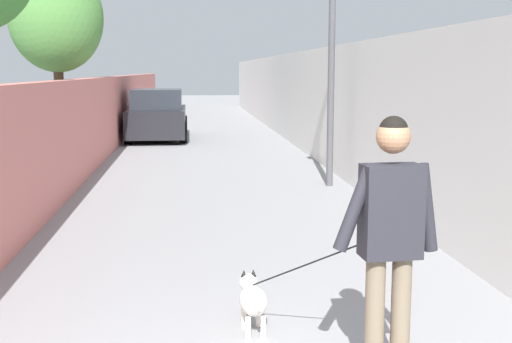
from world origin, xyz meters
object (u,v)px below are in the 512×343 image
object	(u,v)px
tree_left_near	(56,19)
person_skateboarder	(390,226)
lamp_post	(332,38)
car_near	(157,116)
dog	(253,299)

from	to	relation	value
tree_left_near	person_skateboarder	xyz separation A→B (m)	(-11.92, -4.35, -2.20)
tree_left_near	lamp_post	xyz separation A→B (m)	(-4.32, -5.60, -0.62)
tree_left_near	car_near	world-z (taller)	tree_left_near
person_skateboarder	dog	distance (m)	1.52
person_skateboarder	car_near	xyz separation A→B (m)	(16.30, 2.28, -0.38)
person_skateboarder	dog	bearing A→B (deg)	38.49
lamp_post	car_near	xyz separation A→B (m)	(8.70, 3.53, -1.95)
lamp_post	dog	distance (m)	7.31
lamp_post	person_skateboarder	xyz separation A→B (m)	(-7.60, 1.25, -1.58)
car_near	person_skateboarder	bearing A→B (deg)	-172.03
tree_left_near	lamp_post	size ratio (longest dim) A/B	1.19
tree_left_near	person_skateboarder	bearing A→B (deg)	-159.95
tree_left_near	dog	distance (m)	11.87
dog	car_near	distance (m)	15.37
tree_left_near	car_near	bearing A→B (deg)	-25.33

